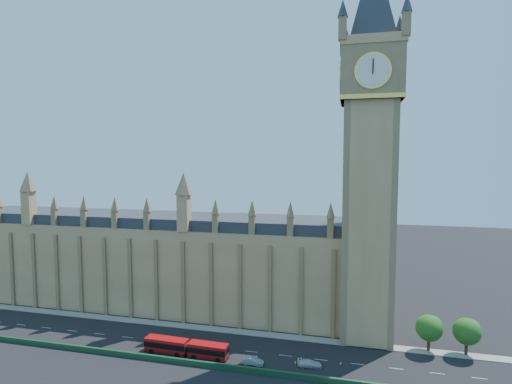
% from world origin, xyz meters
% --- Properties ---
extents(ground, '(400.00, 400.00, 0.00)m').
position_xyz_m(ground, '(0.00, 0.00, 0.00)').
color(ground, black).
rests_on(ground, ground).
extents(palace_westminster, '(120.00, 20.00, 28.00)m').
position_xyz_m(palace_westminster, '(-25.00, 22.00, 13.86)').
color(palace_westminster, '#AB8352').
rests_on(palace_westminster, ground).
extents(elizabeth_tower, '(20.59, 20.59, 105.00)m').
position_xyz_m(elizabeth_tower, '(38.00, 13.99, 54.56)').
color(elizabeth_tower, '#AB8352').
rests_on(elizabeth_tower, ground).
extents(bridge_parapet, '(160.00, 0.60, 1.20)m').
position_xyz_m(bridge_parapet, '(0.00, -9.00, 0.60)').
color(bridge_parapet, '#1E4C2D').
rests_on(bridge_parapet, ground).
extents(kerb_north, '(160.00, 3.00, 0.16)m').
position_xyz_m(kerb_north, '(0.00, 9.50, 0.08)').
color(kerb_north, gray).
rests_on(kerb_north, ground).
extents(tree_east_near, '(6.00, 6.00, 8.50)m').
position_xyz_m(tree_east_near, '(52.22, 10.08, 5.64)').
color(tree_east_near, '#382619').
rests_on(tree_east_near, ground).
extents(tree_east_far, '(6.00, 6.00, 8.50)m').
position_xyz_m(tree_east_far, '(60.22, 10.08, 5.64)').
color(tree_east_far, '#382619').
rests_on(tree_east_far, ground).
extents(red_bus, '(19.89, 3.69, 3.37)m').
position_xyz_m(red_bus, '(-2.01, -5.10, 1.77)').
color(red_bus, '#AC0B0D').
rests_on(red_bus, ground).
extents(car_grey, '(3.90, 1.66, 1.32)m').
position_xyz_m(car_grey, '(-2.00, -2.18, 0.66)').
color(car_grey, '#3A3D41').
rests_on(car_grey, ground).
extents(car_silver, '(4.74, 1.74, 1.55)m').
position_xyz_m(car_silver, '(13.76, -5.56, 0.77)').
color(car_silver, '#9FA1A6').
rests_on(car_silver, ground).
extents(car_white, '(5.33, 2.55, 1.50)m').
position_xyz_m(car_white, '(25.89, -3.70, 0.75)').
color(car_white, silver).
rests_on(car_white, ground).
extents(cone_a, '(0.56, 0.56, 0.78)m').
position_xyz_m(cone_a, '(14.00, -2.95, 0.39)').
color(cone_a, black).
rests_on(cone_a, ground).
extents(cone_b, '(0.63, 0.63, 0.79)m').
position_xyz_m(cone_b, '(23.85, -1.37, 0.39)').
color(cone_b, black).
rests_on(cone_b, ground).
extents(cone_c, '(0.45, 0.45, 0.63)m').
position_xyz_m(cone_c, '(32.34, -1.25, 0.31)').
color(cone_c, black).
rests_on(cone_c, ground).
extents(cone_d, '(0.47, 0.47, 0.65)m').
position_xyz_m(cone_d, '(22.72, -3.18, 0.32)').
color(cone_d, black).
rests_on(cone_d, ground).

